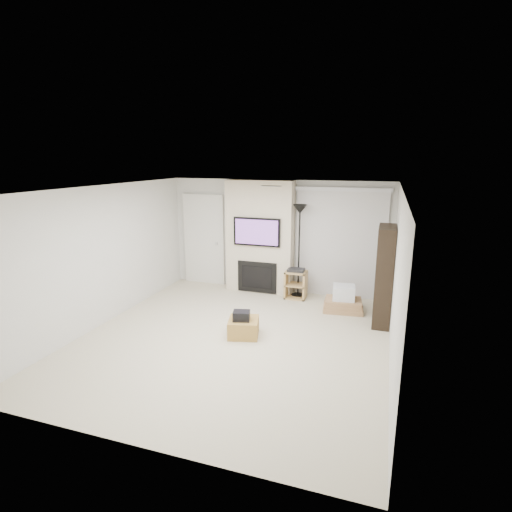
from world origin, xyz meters
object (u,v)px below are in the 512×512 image
(av_stand, at_px, (296,283))
(bookshelf, at_px, (384,276))
(ottoman, at_px, (244,327))
(floor_lamp, at_px, (300,225))
(box_stack, at_px, (343,301))

(av_stand, relative_size, bookshelf, 0.37)
(ottoman, relative_size, bookshelf, 0.28)
(floor_lamp, bearing_deg, ottoman, -101.07)
(ottoman, xyz_separation_m, av_stand, (0.42, 2.15, 0.20))
(ottoman, xyz_separation_m, box_stack, (1.49, 1.72, 0.05))
(ottoman, relative_size, av_stand, 0.76)
(floor_lamp, distance_m, box_stack, 1.82)
(ottoman, bearing_deg, floor_lamp, 78.93)
(floor_lamp, xyz_separation_m, av_stand, (-0.02, -0.13, -1.24))
(av_stand, xyz_separation_m, bookshelf, (1.79, -0.82, 0.55))
(bookshelf, bearing_deg, floor_lamp, 151.79)
(floor_lamp, height_order, bookshelf, floor_lamp)
(av_stand, distance_m, bookshelf, 2.05)
(ottoman, height_order, floor_lamp, floor_lamp)
(box_stack, relative_size, bookshelf, 0.46)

